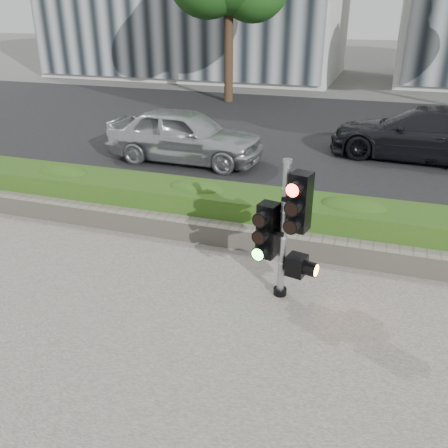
# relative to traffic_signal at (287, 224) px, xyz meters

# --- Properties ---
(ground) EXTENTS (120.00, 120.00, 0.00)m
(ground) POSITION_rel_traffic_signal_xyz_m (-0.77, -0.70, -1.09)
(ground) COLOR #51514C
(ground) RESTS_ON ground
(road) EXTENTS (60.00, 13.00, 0.02)m
(road) POSITION_rel_traffic_signal_xyz_m (-0.77, 9.30, -1.08)
(road) COLOR black
(road) RESTS_ON ground
(curb) EXTENTS (60.00, 0.25, 0.12)m
(curb) POSITION_rel_traffic_signal_xyz_m (-0.77, 2.45, -1.03)
(curb) COLOR gray
(curb) RESTS_ON ground
(stone_wall) EXTENTS (12.00, 0.32, 0.34)m
(stone_wall) POSITION_rel_traffic_signal_xyz_m (-0.77, 1.20, -0.89)
(stone_wall) COLOR gray
(stone_wall) RESTS_ON sidewalk
(hedge) EXTENTS (12.00, 1.00, 0.68)m
(hedge) POSITION_rel_traffic_signal_xyz_m (-0.77, 1.85, -0.72)
(hedge) COLOR #4C7E27
(hedge) RESTS_ON sidewalk
(traffic_signal) EXTENTS (0.70, 0.56, 1.92)m
(traffic_signal) POSITION_rel_traffic_signal_xyz_m (0.00, 0.00, 0.00)
(traffic_signal) COLOR black
(traffic_signal) RESTS_ON sidewalk
(car_silver) EXTENTS (3.99, 1.67, 1.35)m
(car_silver) POSITION_rel_traffic_signal_xyz_m (-3.67, 5.32, -0.40)
(car_silver) COLOR #B5B9BD
(car_silver) RESTS_ON road
(car_dark) EXTENTS (4.73, 2.28, 1.33)m
(car_dark) POSITION_rel_traffic_signal_xyz_m (2.01, 7.44, -0.41)
(car_dark) COLOR black
(car_dark) RESTS_ON road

